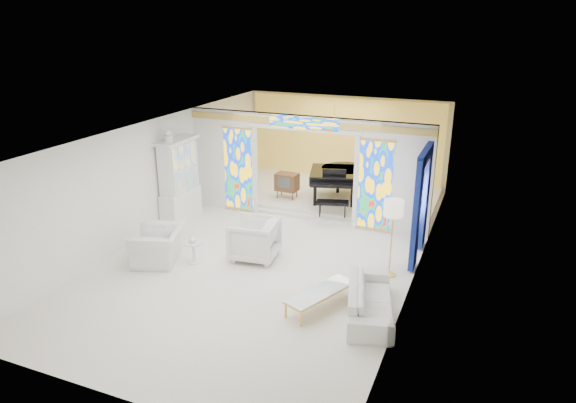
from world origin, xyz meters
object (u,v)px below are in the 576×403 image
at_px(armchair_right, 254,239).
at_px(sofa, 370,300).
at_px(grand_piano, 339,175).
at_px(tv_console, 287,182).
at_px(armchair_left, 158,246).
at_px(china_cabinet, 179,181).
at_px(coffee_table, 321,292).

distance_m(armchair_right, sofa, 3.47).
bearing_deg(grand_piano, tv_console, -173.76).
height_order(armchair_left, tv_console, tv_console).
height_order(china_cabinet, sofa, china_cabinet).
bearing_deg(tv_console, grand_piano, 24.01).
bearing_deg(coffee_table, china_cabinet, 150.40).
relative_size(sofa, coffee_table, 1.27).
relative_size(grand_piano, tv_console, 3.90).
height_order(armchair_left, coffee_table, armchair_left).
distance_m(armchair_left, coffee_table, 4.26).
height_order(china_cabinet, armchair_right, china_cabinet).
height_order(armchair_left, grand_piano, grand_piano).
xyz_separation_m(sofa, grand_piano, (-2.45, 5.91, 0.61)).
bearing_deg(armchair_left, coffee_table, 62.74).
distance_m(sofa, tv_console, 6.62).
height_order(china_cabinet, coffee_table, china_cabinet).
xyz_separation_m(armchair_left, armchair_right, (2.03, 1.03, 0.09)).
bearing_deg(sofa, tv_console, 21.86).
height_order(grand_piano, tv_console, grand_piano).
xyz_separation_m(sofa, coffee_table, (-0.97, -0.13, 0.02)).
bearing_deg(china_cabinet, sofa, -24.60).
height_order(china_cabinet, armchair_left, china_cabinet).
xyz_separation_m(armchair_right, tv_console, (-0.77, 3.91, 0.19)).
bearing_deg(armchair_left, grand_piano, 133.09).
relative_size(armchair_left, sofa, 0.57).
distance_m(armchair_right, grand_piano, 4.59).
bearing_deg(armchair_right, coffee_table, 48.22).
relative_size(armchair_left, armchair_right, 1.14).
xyz_separation_m(sofa, tv_console, (-3.94, 5.31, 0.37)).
relative_size(coffee_table, tv_console, 2.18).
bearing_deg(grand_piano, sofa, -83.22).
bearing_deg(sofa, armchair_right, 51.43).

